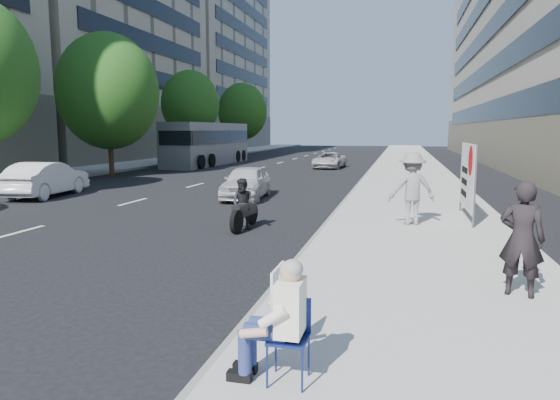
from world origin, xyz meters
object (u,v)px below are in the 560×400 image
(jogger, at_px, (412,189))
(protest_banner, at_px, (467,176))
(motorcycle, at_px, (244,207))
(bus, at_px, (208,144))
(white_sedan_near, at_px, (246,182))
(white_sedan_mid, at_px, (46,179))
(seated_protester, at_px, (279,313))
(pedestrian_woman, at_px, (522,239))
(white_sedan_far, at_px, (329,160))

(jogger, bearing_deg, protest_banner, -154.76)
(jogger, relative_size, motorcycle, 0.97)
(jogger, xyz_separation_m, bus, (-15.35, 23.48, 0.49))
(white_sedan_near, distance_m, white_sedan_mid, 8.38)
(seated_protester, height_order, protest_banner, protest_banner)
(white_sedan_near, height_order, bus, bus)
(white_sedan_near, relative_size, bus, 0.32)
(white_sedan_mid, distance_m, motorcycle, 11.16)
(pedestrian_woman, height_order, bus, bus)
(seated_protester, distance_m, protest_banner, 11.09)
(pedestrian_woman, relative_size, white_sedan_near, 0.47)
(seated_protester, distance_m, pedestrian_woman, 4.63)
(seated_protester, xyz_separation_m, white_sedan_far, (-3.89, 31.25, -0.30))
(white_sedan_near, bearing_deg, jogger, -43.70)
(protest_banner, bearing_deg, pedestrian_woman, -90.27)
(protest_banner, xyz_separation_m, bus, (-16.93, 22.13, 0.23))
(jogger, bearing_deg, motorcycle, -2.12)
(protest_banner, distance_m, motorcycle, 6.60)
(white_sedan_near, xyz_separation_m, bus, (-8.99, 18.46, 0.97))
(bus, bearing_deg, white_sedan_far, -7.37)
(protest_banner, xyz_separation_m, white_sedan_far, (-6.97, 20.61, -0.83))
(pedestrian_woman, bearing_deg, white_sedan_near, -37.14)
(pedestrian_woman, bearing_deg, bus, -43.32)
(white_sedan_near, distance_m, white_sedan_far, 16.97)
(seated_protester, relative_size, white_sedan_mid, 0.30)
(bus, bearing_deg, protest_banner, -51.28)
(protest_banner, distance_m, white_sedan_far, 21.77)
(pedestrian_woman, bearing_deg, jogger, -58.33)
(jogger, xyz_separation_m, white_sedan_far, (-5.38, 21.96, -0.58))
(white_sedan_far, distance_m, bus, 10.13)
(motorcycle, bearing_deg, protest_banner, 27.18)
(pedestrian_woman, relative_size, motorcycle, 0.89)
(seated_protester, height_order, white_sedan_near, seated_protester)
(pedestrian_woman, height_order, protest_banner, protest_banner)
(white_sedan_mid, distance_m, bus, 19.85)
(motorcycle, bearing_deg, white_sedan_mid, 160.88)
(white_sedan_mid, bearing_deg, motorcycle, 148.03)
(jogger, bearing_deg, white_sedan_mid, -29.15)
(white_sedan_near, distance_m, motorcycle, 6.34)
(jogger, height_order, pedestrian_woman, jogger)
(white_sedan_near, bearing_deg, seated_protester, -76.62)
(pedestrian_woman, height_order, white_sedan_far, pedestrian_woman)
(seated_protester, xyz_separation_m, white_sedan_near, (-4.87, 14.31, -0.21))
(jogger, bearing_deg, white_sedan_near, -53.39)
(protest_banner, relative_size, white_sedan_mid, 0.70)
(bus, bearing_deg, white_sedan_near, -62.73)
(pedestrian_woman, relative_size, white_sedan_far, 0.45)
(bus, bearing_deg, pedestrian_woman, -58.70)
(white_sedan_mid, bearing_deg, pedestrian_woman, 142.64)
(pedestrian_woman, relative_size, bus, 0.15)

